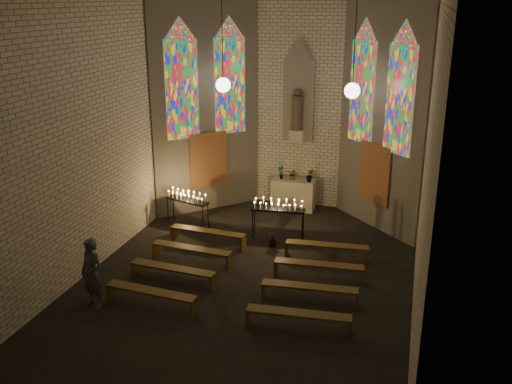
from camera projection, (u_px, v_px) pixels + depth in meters
The scene contains 18 objects.
floor at pixel (244, 284), 13.98m from camera, with size 12.00×12.00×0.00m, color black.
room at pixel (279, 109), 15.83m from camera, with size 8.22×12.43×7.00m.
altar at pixel (293, 194), 18.77m from camera, with size 1.40×0.60×1.00m, color beige.
flower_vase_left at pixel (281, 172), 18.66m from camera, with size 0.23×0.16×0.45m, color #4C723F.
flower_vase_center at pixel (293, 174), 18.60m from camera, with size 0.34×0.29×0.38m, color #4C723F.
flower_vase_right at pixel (310, 175), 18.35m from camera, with size 0.24×0.20×0.44m, color #4C723F.
aisle_flower_pot at pixel (273, 240), 16.02m from camera, with size 0.23×0.23×0.42m, color #4C723F.
votive_stand_left at pixel (187, 198), 17.22m from camera, with size 1.48×0.73×1.06m.
votive_stand_right at pixel (278, 207), 16.32m from camera, with size 1.57×0.51×1.13m.
pew_left_0 at pixel (208, 233), 16.12m from camera, with size 2.23×0.48×0.42m.
pew_right_0 at pixel (327, 247), 15.23m from camera, with size 2.23×0.48×0.42m.
pew_left_1 at pixel (192, 250), 15.03m from camera, with size 2.23×0.48×0.42m.
pew_right_1 at pixel (319, 266), 14.14m from camera, with size 2.23×0.48×0.42m.
pew_left_2 at pixel (173, 270), 13.95m from camera, with size 2.23×0.48×0.42m.
pew_right_2 at pixel (310, 289), 13.05m from camera, with size 2.23×0.48×0.42m.
pew_left_3 at pixel (151, 293), 12.86m from camera, with size 2.23×0.48×0.42m.
pew_right_3 at pixel (299, 316), 11.96m from camera, with size 2.23×0.48×0.42m.
visitor at pixel (92, 274), 12.74m from camera, with size 0.60×0.39×1.64m, color #44444D.
Camera 1 is at (3.75, -11.90, 6.71)m, focal length 40.00 mm.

